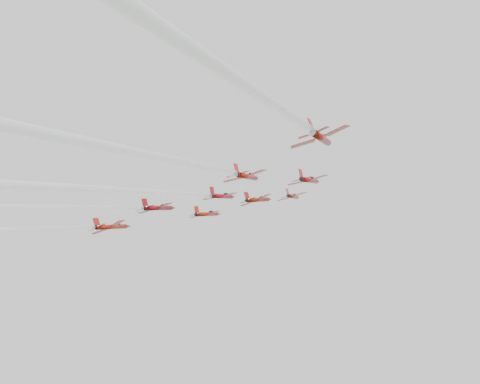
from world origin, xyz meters
The scene contains 7 objects.
jet_lead centered at (0.10, 28.99, 184.75)m, with size 9.05×11.68×7.08m.
jet_row2_left centered at (-15.28, 9.70, 174.10)m, with size 9.22×11.88×7.21m.
jet_row2_center centered at (-3.18, 15.34, 177.21)m, with size 9.53×12.29×7.46m.
jet_row2_right centered at (12.24, 14.35, 176.67)m, with size 10.49×13.53×8.21m.
jet_center centered at (-1.01, -39.84, 146.65)m, with size 8.57×81.85×45.91m.
jet_rear_right centered at (11.09, -51.23, 140.36)m, with size 9.23×88.17×49.45m.
jet_rear_farright centered at (29.87, -63.07, 133.81)m, with size 10.65×101.75×57.07m.
Camera 1 is at (56.53, -82.94, 99.73)m, focal length 40.00 mm.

